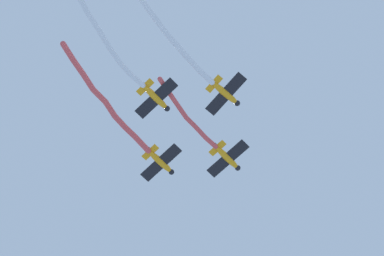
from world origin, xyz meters
The scene contains 8 objects.
airplane_lead centered at (6.80, 7.89, 86.07)m, with size 6.12×7.86×2.00m.
smoke_trail_lead centered at (-1.90, 3.00, 86.09)m, with size 12.76×8.58×1.48m.
airplane_left_wing centered at (-3.35, 11.93, 85.67)m, with size 6.13×7.86×2.00m.
smoke_trail_left_wing centered at (-15.00, 5.13, 86.92)m, with size 18.63×12.83×3.34m.
airplane_right_wing centered at (2.77, -2.27, 86.37)m, with size 6.18×8.01×2.00m.
smoke_trail_right_wing centered at (-8.90, -8.45, 87.16)m, with size 18.54×12.00×2.59m.
airplane_slot centered at (-7.39, 1.78, 85.87)m, with size 6.12×7.85×2.00m.
smoke_trail_slot centered at (-19.90, -7.47, 84.86)m, with size 19.30×18.16×3.25m.
Camera 1 is at (-10.50, -24.81, 1.72)m, focal length 52.62 mm.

